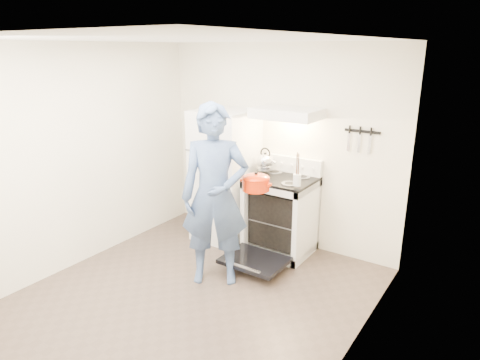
# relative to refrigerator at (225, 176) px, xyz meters

# --- Properties ---
(floor) EXTENTS (3.60, 3.60, 0.00)m
(floor) POSITION_rel_refrigerator_xyz_m (0.58, -1.45, -0.85)
(floor) COLOR #493B32
(floor) RESTS_ON ground
(back_wall) EXTENTS (3.20, 0.02, 2.50)m
(back_wall) POSITION_rel_refrigerator_xyz_m (0.58, 0.35, 0.40)
(back_wall) COLOR silver
(back_wall) RESTS_ON ground
(refrigerator) EXTENTS (0.70, 0.70, 1.70)m
(refrigerator) POSITION_rel_refrigerator_xyz_m (0.00, 0.00, 0.00)
(refrigerator) COLOR white
(refrigerator) RESTS_ON floor
(stove_body) EXTENTS (0.76, 0.65, 0.92)m
(stove_body) POSITION_rel_refrigerator_xyz_m (0.81, 0.02, -0.39)
(stove_body) COLOR white
(stove_body) RESTS_ON floor
(cooktop) EXTENTS (0.76, 0.65, 0.03)m
(cooktop) POSITION_rel_refrigerator_xyz_m (0.81, 0.02, 0.09)
(cooktop) COLOR black
(cooktop) RESTS_ON stove_body
(backsplash) EXTENTS (0.76, 0.07, 0.20)m
(backsplash) POSITION_rel_refrigerator_xyz_m (0.81, 0.31, 0.20)
(backsplash) COLOR white
(backsplash) RESTS_ON cooktop
(oven_door) EXTENTS (0.70, 0.54, 0.04)m
(oven_door) POSITION_rel_refrigerator_xyz_m (0.81, -0.57, -0.72)
(oven_door) COLOR black
(oven_door) RESTS_ON floor
(oven_rack) EXTENTS (0.60, 0.52, 0.01)m
(oven_rack) POSITION_rel_refrigerator_xyz_m (0.81, 0.02, -0.41)
(oven_rack) COLOR slate
(oven_rack) RESTS_ON stove_body
(range_hood) EXTENTS (0.76, 0.50, 0.12)m
(range_hood) POSITION_rel_refrigerator_xyz_m (0.81, 0.10, 0.86)
(range_hood) COLOR white
(range_hood) RESTS_ON back_wall
(knife_strip) EXTENTS (0.40, 0.02, 0.03)m
(knife_strip) POSITION_rel_refrigerator_xyz_m (1.63, 0.33, 0.70)
(knife_strip) COLOR black
(knife_strip) RESTS_ON back_wall
(pizza_stone) EXTENTS (0.35, 0.35, 0.02)m
(pizza_stone) POSITION_rel_refrigerator_xyz_m (0.74, 0.08, -0.40)
(pizza_stone) COLOR #977355
(pizza_stone) RESTS_ON oven_rack
(tea_kettle) EXTENTS (0.26, 0.21, 0.31)m
(tea_kettle) POSITION_rel_refrigerator_xyz_m (0.52, 0.12, 0.26)
(tea_kettle) COLOR #BBBABF
(tea_kettle) RESTS_ON cooktop
(utensil_jar) EXTENTS (0.11, 0.11, 0.13)m
(utensil_jar) POSITION_rel_refrigerator_xyz_m (1.13, -0.22, 0.20)
(utensil_jar) COLOR silver
(utensil_jar) RESTS_ON cooktop
(person) EXTENTS (0.84, 0.77, 1.93)m
(person) POSITION_rel_refrigerator_xyz_m (0.56, -0.96, 0.11)
(person) COLOR navy
(person) RESTS_ON floor
(dutch_oven) EXTENTS (0.36, 0.29, 0.23)m
(dutch_oven) POSITION_rel_refrigerator_xyz_m (0.88, -0.68, 0.23)
(dutch_oven) COLOR red
(dutch_oven) RESTS_ON person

